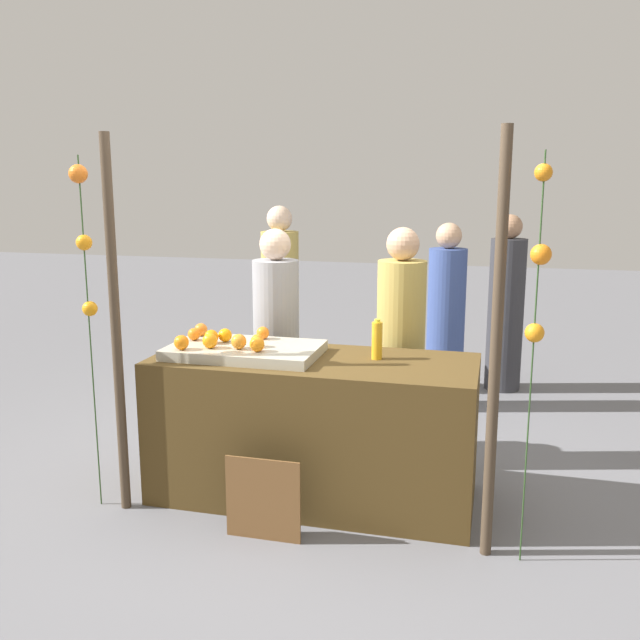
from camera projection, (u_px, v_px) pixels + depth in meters
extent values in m
plane|color=slate|center=(314.00, 495.00, 4.18)|extent=(24.00, 24.00, 0.00)
cube|color=#4C3819|center=(314.00, 428.00, 4.10)|extent=(1.89, 0.76, 0.86)
cube|color=#B2AD99|center=(245.00, 350.00, 4.09)|extent=(0.88, 0.54, 0.06)
sphere|color=orange|center=(225.00, 335.00, 4.16)|extent=(0.08, 0.08, 0.08)
sphere|color=orange|center=(257.00, 344.00, 3.92)|extent=(0.09, 0.09, 0.09)
sphere|color=orange|center=(194.00, 334.00, 4.20)|extent=(0.08, 0.08, 0.08)
sphere|color=orange|center=(210.00, 341.00, 4.00)|extent=(0.09, 0.09, 0.09)
sphere|color=orange|center=(181.00, 342.00, 3.96)|extent=(0.09, 0.09, 0.09)
sphere|color=orange|center=(201.00, 330.00, 4.32)|extent=(0.08, 0.08, 0.08)
sphere|color=orange|center=(263.00, 333.00, 4.23)|extent=(0.08, 0.08, 0.08)
sphere|color=orange|center=(211.00, 337.00, 4.12)|extent=(0.08, 0.08, 0.08)
sphere|color=orange|center=(239.00, 342.00, 3.98)|extent=(0.09, 0.09, 0.09)
sphere|color=orange|center=(257.00, 341.00, 4.03)|extent=(0.08, 0.08, 0.08)
cylinder|color=gold|center=(377.00, 341.00, 3.98)|extent=(0.06, 0.06, 0.22)
cylinder|color=yellow|center=(377.00, 321.00, 3.96)|extent=(0.03, 0.03, 0.02)
cube|color=brown|center=(263.00, 501.00, 3.62)|extent=(0.41, 0.01, 0.47)
cube|color=black|center=(264.00, 499.00, 3.64)|extent=(0.39, 0.02, 0.44)
cylinder|color=#99999E|center=(277.00, 358.00, 4.75)|extent=(0.31, 0.31, 1.35)
sphere|color=beige|center=(275.00, 244.00, 4.59)|extent=(0.21, 0.21, 0.21)
cylinder|color=tan|center=(400.00, 364.00, 4.56)|extent=(0.32, 0.32, 1.37)
sphere|color=tan|center=(403.00, 244.00, 4.40)|extent=(0.21, 0.21, 0.21)
cylinder|color=tan|center=(281.00, 312.00, 6.17)|extent=(0.33, 0.33, 1.44)
sphere|color=beige|center=(279.00, 219.00, 6.01)|extent=(0.22, 0.22, 0.22)
cylinder|color=#333338|center=(505.00, 315.00, 6.20)|extent=(0.32, 0.32, 1.37)
sphere|color=#A87A59|center=(510.00, 227.00, 6.05)|extent=(0.21, 0.21, 0.21)
cylinder|color=#384C8C|center=(445.00, 329.00, 5.69)|extent=(0.31, 0.31, 1.34)
sphere|color=tan|center=(449.00, 236.00, 5.54)|extent=(0.21, 0.21, 0.21)
cylinder|color=#473828|center=(116.00, 329.00, 3.82)|extent=(0.06, 0.06, 2.13)
cylinder|color=#473828|center=(496.00, 352.00, 3.32)|extent=(0.06, 0.06, 2.13)
cylinder|color=#2D4C23|center=(90.00, 338.00, 3.87)|extent=(0.01, 0.01, 2.01)
sphere|color=orange|center=(78.00, 174.00, 3.69)|extent=(0.10, 0.10, 0.10)
sphere|color=orange|center=(84.00, 243.00, 3.77)|extent=(0.09, 0.09, 0.09)
sphere|color=orange|center=(90.00, 309.00, 3.84)|extent=(0.08, 0.08, 0.08)
cylinder|color=#2D4C23|center=(532.00, 367.00, 3.27)|extent=(0.01, 0.01, 2.01)
sphere|color=orange|center=(544.00, 172.00, 3.10)|extent=(0.08, 0.08, 0.08)
sphere|color=orange|center=(541.00, 254.00, 3.16)|extent=(0.10, 0.10, 0.10)
sphere|color=orange|center=(535.00, 333.00, 3.23)|extent=(0.09, 0.09, 0.09)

